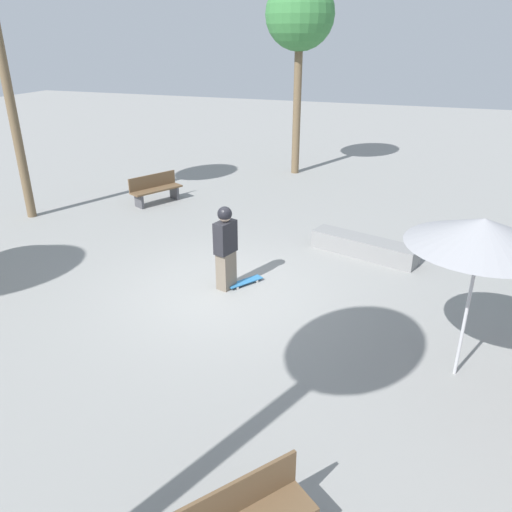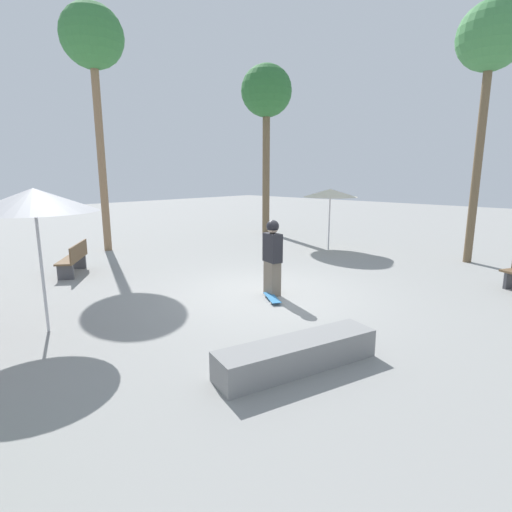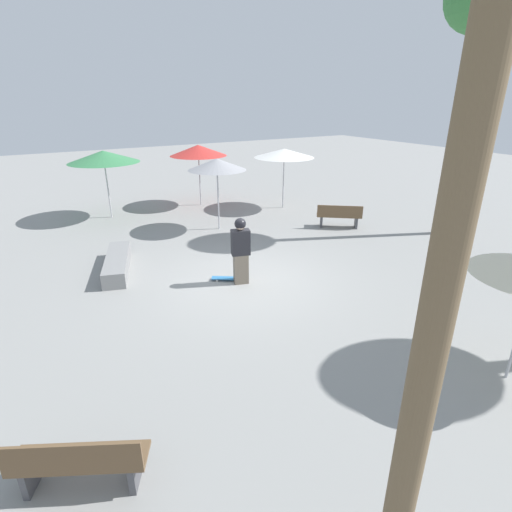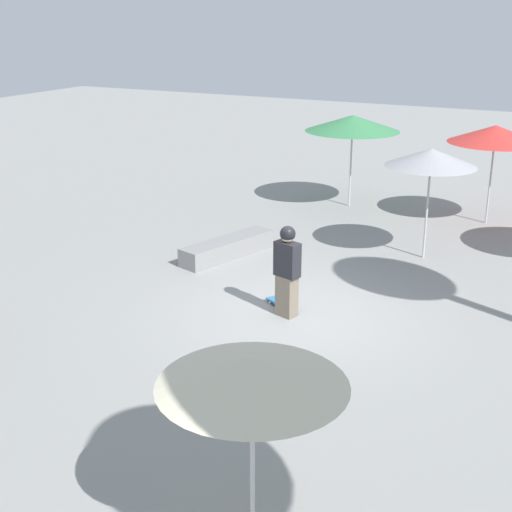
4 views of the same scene
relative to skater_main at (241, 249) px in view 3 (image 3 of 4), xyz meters
The scene contains 11 objects.
ground_plane 0.94m from the skater_main, 76.66° to the right, with size 60.00×60.00×0.00m, color gray.
skater_main is the anchor object (origin of this frame).
skateboard 0.96m from the skater_main, 40.63° to the left, with size 0.61×0.78×0.07m.
concrete_ledge 3.57m from the skater_main, 47.12° to the left, with size 2.54×1.26×0.42m.
bench_near 6.07m from the skater_main, 133.12° to the left, with size 1.12×1.62×0.85m.
bench_far 5.75m from the skater_main, 66.57° to the right, with size 1.33×1.53×0.85m.
shade_umbrella_red 8.24m from the skater_main, 15.77° to the right, with size 2.38×2.38×2.56m.
shade_umbrella_green 8.10m from the skater_main, 11.58° to the left, with size 2.63×2.63×2.57m.
shade_umbrella_grey 4.76m from the skater_main, 18.34° to the right, with size 2.00×2.00×2.49m.
shade_umbrella_white 7.70m from the skater_main, 41.99° to the right, with size 2.47×2.47×2.46m.
palm_tree_far_back 9.89m from the skater_main, 89.98° to the right, with size 2.04×2.04×8.13m.
Camera 3 is at (-8.23, 4.49, 4.47)m, focal length 28.00 mm.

